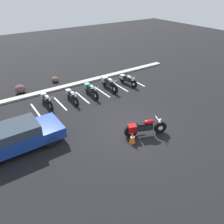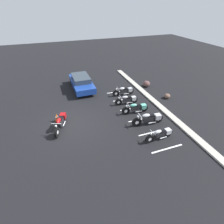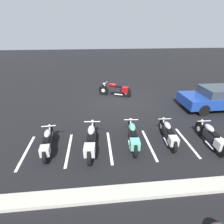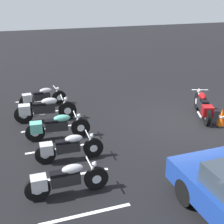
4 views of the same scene
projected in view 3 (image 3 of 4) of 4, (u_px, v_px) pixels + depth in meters
ground at (119, 100)px, 11.54m from camera, size 60.00×60.00×0.00m
motorcycle_maroon_featured at (116, 89)px, 11.95m from camera, size 2.19×1.06×0.91m
parked_bike_0 at (211, 137)px, 6.89m from camera, size 0.57×2.03×0.80m
parked_bike_1 at (168, 134)px, 7.10m from camera, size 0.56×1.99×0.78m
parked_bike_2 at (133, 136)px, 6.89m from camera, size 0.60×2.13×0.84m
parked_bike_3 at (91, 141)px, 6.57m from camera, size 0.65×2.30×0.90m
parked_bike_4 at (48, 142)px, 6.57m from camera, size 0.56×1.98×0.78m
car_blue at (220, 97)px, 10.05m from camera, size 4.31×1.84×1.29m
concrete_curb at (154, 190)px, 5.07m from camera, size 18.00×0.50×0.12m
traffic_cone at (128, 91)px, 12.28m from camera, size 0.40×0.40×0.65m
stall_line_0 at (223, 140)px, 7.44m from camera, size 0.10×2.10×0.00m
stall_line_1 at (187, 142)px, 7.29m from camera, size 0.10×2.10×0.00m
stall_line_2 at (149, 144)px, 7.15m from camera, size 0.10×2.10×0.00m
stall_line_3 at (110, 147)px, 7.00m from camera, size 0.10×2.10×0.00m
stall_line_4 at (69, 149)px, 6.86m from camera, size 0.10×2.10×0.00m
stall_line_5 at (26, 152)px, 6.71m from camera, size 0.10×2.10×0.00m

